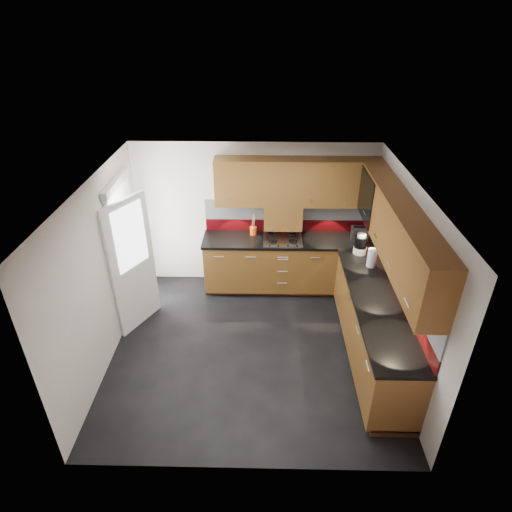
{
  "coord_description": "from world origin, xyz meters",
  "views": [
    {
      "loc": [
        0.15,
        -4.5,
        4.14
      ],
      "look_at": [
        0.04,
        0.65,
        1.11
      ],
      "focal_mm": 30.0,
      "sensor_mm": 36.0,
      "label": 1
    }
  ],
  "objects_px": {
    "utensil_pot": "(253,229)",
    "food_processor": "(360,245)",
    "gas_hob": "(283,239)",
    "toaster": "(360,233)"
  },
  "relations": [
    {
      "from": "gas_hob",
      "to": "utensil_pot",
      "type": "xyz_separation_m",
      "value": [
        -0.47,
        0.17,
        0.07
      ]
    },
    {
      "from": "gas_hob",
      "to": "toaster",
      "type": "xyz_separation_m",
      "value": [
        1.22,
        0.07,
        0.08
      ]
    },
    {
      "from": "utensil_pot",
      "to": "toaster",
      "type": "distance_m",
      "value": 1.69
    },
    {
      "from": "gas_hob",
      "to": "toaster",
      "type": "bearing_deg",
      "value": 3.38
    },
    {
      "from": "gas_hob",
      "to": "food_processor",
      "type": "bearing_deg",
      "value": -19.65
    },
    {
      "from": "toaster",
      "to": "food_processor",
      "type": "relative_size",
      "value": 0.87
    },
    {
      "from": "utensil_pot",
      "to": "food_processor",
      "type": "height_order",
      "value": "utensil_pot"
    },
    {
      "from": "toaster",
      "to": "gas_hob",
      "type": "bearing_deg",
      "value": -176.62
    },
    {
      "from": "gas_hob",
      "to": "food_processor",
      "type": "xyz_separation_m",
      "value": [
        1.13,
        -0.4,
        0.13
      ]
    },
    {
      "from": "gas_hob",
      "to": "utensil_pot",
      "type": "bearing_deg",
      "value": 159.91
    }
  ]
}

